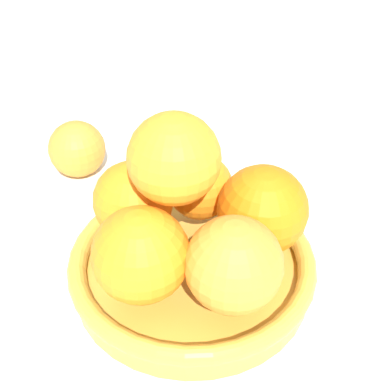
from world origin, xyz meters
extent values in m
plane|color=silver|center=(0.00, 0.00, 0.00)|extent=(4.00, 4.00, 0.00)
cylinder|color=gold|center=(0.00, 0.00, 0.01)|extent=(0.22, 0.22, 0.02)
torus|color=gold|center=(0.00, 0.00, 0.03)|extent=(0.23, 0.23, 0.02)
sphere|color=orange|center=(-0.06, -0.02, 0.08)|extent=(0.08, 0.08, 0.08)
sphere|color=orange|center=(0.00, -0.07, 0.08)|extent=(0.08, 0.08, 0.08)
sphere|color=orange|center=(0.06, -0.02, 0.08)|extent=(0.08, 0.08, 0.08)
sphere|color=orange|center=(0.04, 0.05, 0.07)|extent=(0.07, 0.07, 0.07)
sphere|color=orange|center=(-0.03, 0.05, 0.07)|extent=(0.08, 0.08, 0.08)
sphere|color=orange|center=(-0.01, 0.01, 0.14)|extent=(0.08, 0.08, 0.08)
sphere|color=orange|center=(-0.03, 0.22, 0.03)|extent=(0.07, 0.07, 0.07)
camera|label=1|loc=(-0.18, -0.31, 0.38)|focal=50.00mm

